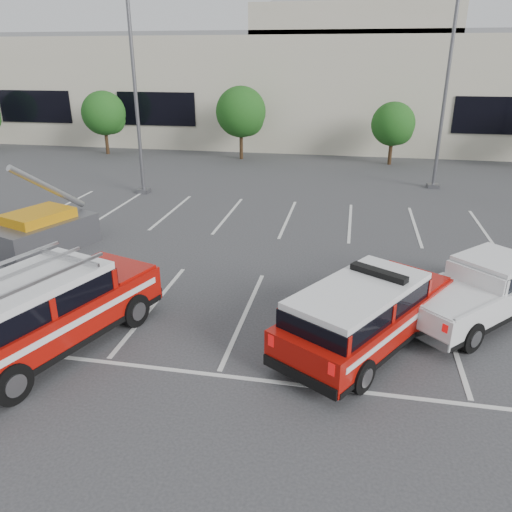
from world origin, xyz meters
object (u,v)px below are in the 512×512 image
Objects in this scene: tree_left at (105,115)px; tree_mid_right at (394,126)px; light_pole_mid at (446,87)px; fire_chief_suv at (365,318)px; white_pickup at (482,295)px; tree_mid_left at (242,114)px; ladder_suv at (43,317)px; light_pole_left at (135,88)px; convention_building at (328,81)px; utility_rig at (37,232)px.

tree_mid_right is (20.00, -0.00, -0.27)m from tree_left.
tree_mid_right is 6.88m from light_pole_mid.
white_pickup is (3.12, 2.12, -0.11)m from fire_chief_suv.
tree_mid_left is 23.82m from white_pickup.
ladder_suv is at bearing -66.77° from tree_left.
ladder_suv is (-7.54, -1.64, 0.12)m from fire_chief_suv.
tree_left is at bearing 159.72° from fire_chief_suv.
light_pole_left is 1.98× the size of white_pickup.
tree_mid_right reaches higher than white_pickup.
tree_mid_left is 0.79× the size of ladder_suv.
convention_building is at bearing 101.13° from ladder_suv.
tree_mid_left is at bearing -117.40° from convention_building.
tree_mid_left reaches higher than utility_rig.
ladder_suv is (3.66, -14.59, -4.29)m from light_pole_left.
convention_building reaches higher than ladder_suv.
tree_left is at bearing 129.58° from utility_rig.
tree_left reaches higher than white_pickup.
ladder_suv is (-10.65, -3.76, 0.24)m from white_pickup.
light_pole_mid is at bearing -15.43° from tree_left.
fire_chief_suv is (3.02, -32.81, -3.95)m from convention_building.
fire_chief_suv is 3.77m from white_pickup.
convention_building is 34.96m from ladder_suv.
convention_building is 14.09× the size of utility_rig.
tree_mid_left is 13.53m from light_pole_mid.
light_pole_left is 15.64m from ladder_suv.
convention_building is 33.19m from fire_chief_suv.
ladder_suv is at bearing -75.90° from light_pole_left.
tree_mid_left is at bearing 180.00° from tree_mid_right.
tree_mid_right is at bearing 74.23° from utility_rig.
tree_mid_left is 1.14× the size of utility_rig.
convention_building is at bearing 93.49° from utility_rig.
tree_mid_right is 26.43m from ladder_suv.
light_pole_left is at bearing -165.07° from light_pole_mid.
tree_left is 0.72× the size of ladder_suv.
white_pickup is at bearing 38.03° from ladder_suv.
tree_mid_right is at bearing -0.00° from tree_mid_left.
tree_mid_right is 0.77× the size of white_pickup.
tree_mid_left reaches higher than ladder_suv.
utility_rig is at bearing -107.14° from convention_building.
white_pickup is (-0.68, -14.83, -4.53)m from light_pole_mid.
convention_building reaches higher than fire_chief_suv.
utility_rig is at bearing -145.55° from white_pickup.
tree_mid_left is at bearing 153.08° from light_pole_mid.
light_pole_mid is (11.91, -6.05, 2.14)m from tree_mid_left.
convention_building is at bearing 113.26° from light_pole_mid.
tree_mid_left is at bearing 109.93° from ladder_suv.
fire_chief_suv is at bearing -70.58° from tree_mid_left.
light_pole_left is 2.41× the size of utility_rig.
light_pole_mid is at bearing 108.87° from fire_chief_suv.
tree_left is 26.88m from ladder_suv.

